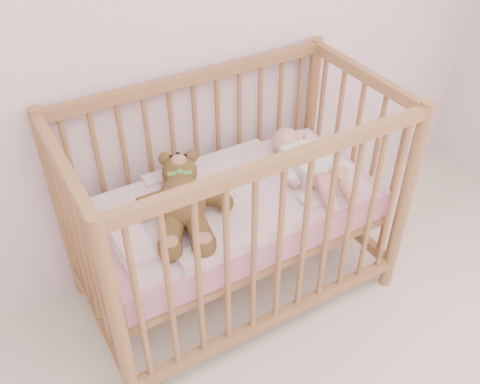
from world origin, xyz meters
TOP-DOWN VIEW (x-y plane):
  - crib at (0.26, 1.60)m, footprint 1.36×0.76m
  - mattress at (0.26, 1.60)m, footprint 1.22×0.62m
  - blanket at (0.26, 1.60)m, footprint 1.10×0.58m
  - baby at (0.61, 1.58)m, footprint 0.32×0.60m
  - teddy_bear at (0.01, 1.58)m, footprint 0.61×0.71m

SIDE VIEW (x-z plane):
  - mattress at x=0.26m, z-range 0.42..0.55m
  - crib at x=0.26m, z-range 0.00..1.00m
  - blanket at x=0.26m, z-range 0.53..0.59m
  - baby at x=0.61m, z-range 0.56..0.71m
  - teddy_bear at x=0.01m, z-range 0.56..0.73m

